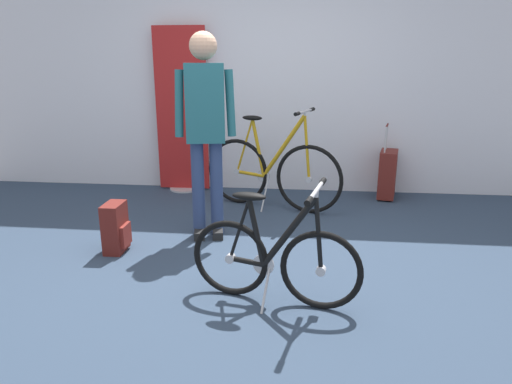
{
  "coord_description": "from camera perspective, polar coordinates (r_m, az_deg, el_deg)",
  "views": [
    {
      "loc": [
        0.47,
        -3.13,
        1.5
      ],
      "look_at": [
        0.12,
        0.16,
        0.55
      ],
      "focal_mm": 32.19,
      "sensor_mm": 36.0,
      "label": 1
    }
  ],
  "objects": [
    {
      "name": "visitor_near_wall",
      "position": [
        3.91,
        -6.3,
        8.55
      ],
      "size": [
        0.53,
        0.32,
        1.73
      ],
      "color": "navy",
      "rests_on": "ground_plane"
    },
    {
      "name": "display_bike_left",
      "position": [
        4.76,
        1.99,
        2.56
      ],
      "size": [
        1.44,
        0.63,
        1.05
      ],
      "color": "black",
      "rests_on": "ground_plane"
    },
    {
      "name": "ground_plane",
      "position": [
        3.51,
        -2.29,
        -9.34
      ],
      "size": [
        7.03,
        7.03,
        0.0
      ],
      "primitive_type": "plane",
      "color": "#2D3D51"
    },
    {
      "name": "floor_banner_stand",
      "position": [
        5.45,
        -9.18,
        8.97
      ],
      "size": [
        0.6,
        0.36,
        1.87
      ],
      "color": "#B7B7BC",
      "rests_on": "ground_plane"
    },
    {
      "name": "folding_bike_foreground",
      "position": [
        2.92,
        2.26,
        -8.15
      ],
      "size": [
        1.1,
        0.53,
        0.79
      ],
      "color": "black",
      "rests_on": "ground_plane"
    },
    {
      "name": "back_wall",
      "position": [
        5.42,
        1.11,
        16.28
      ],
      "size": [
        7.03,
        0.1,
        3.05
      ],
      "primitive_type": "cube",
      "color": "silver",
      "rests_on": "ground_plane"
    },
    {
      "name": "backpack_on_floor",
      "position": [
        3.88,
        -17.03,
        -4.3
      ],
      "size": [
        0.17,
        0.25,
        0.41
      ],
      "color": "maroon",
      "rests_on": "ground_plane"
    },
    {
      "name": "rolling_suitcase",
      "position": [
        5.33,
        16.03,
        2.21
      ],
      "size": [
        0.26,
        0.39,
        0.83
      ],
      "color": "maroon",
      "rests_on": "ground_plane"
    }
  ]
}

